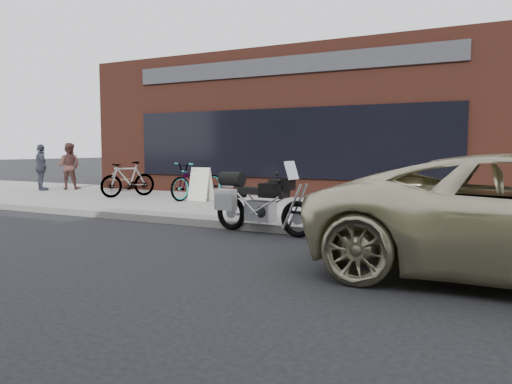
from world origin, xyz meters
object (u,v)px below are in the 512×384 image
object	(u,v)px
motorcycle	(256,202)
cafe_patron_left	(69,166)
cafe_patron_right	(41,167)
cafe_table	(120,180)
bicycle_front	(198,181)
bicycle_rear	(128,179)
sandwich_sign	(201,184)

from	to	relation	value
motorcycle	cafe_patron_left	world-z (taller)	cafe_patron_left
cafe_patron_left	cafe_patron_right	bearing A→B (deg)	33.29
cafe_patron_left	cafe_patron_right	xyz separation A→B (m)	(-0.43, -0.77, -0.02)
cafe_table	cafe_patron_left	distance (m)	2.09
cafe_patron_right	motorcycle	bearing A→B (deg)	-174.62
cafe_patron_left	cafe_patron_right	size ratio (longest dim) A/B	1.03
motorcycle	cafe_table	bearing A→B (deg)	156.34
bicycle_front	bicycle_rear	bearing A→B (deg)	-163.13
cafe_table	bicycle_front	bearing A→B (deg)	-16.02
motorcycle	bicycle_rear	world-z (taller)	motorcycle
motorcycle	sandwich_sign	size ratio (longest dim) A/B	2.36
cafe_patron_left	bicycle_rear	bearing A→B (deg)	135.78
sandwich_sign	cafe_patron_right	distance (m)	6.56
cafe_patron_left	sandwich_sign	bearing A→B (deg)	142.77
bicycle_front	bicycle_rear	world-z (taller)	bicycle_front
cafe_table	cafe_patron_left	xyz separation A→B (m)	(-2.03, -0.28, 0.43)
bicycle_front	cafe_table	distance (m)	3.97
sandwich_sign	cafe_table	world-z (taller)	sandwich_sign
sandwich_sign	cafe_patron_left	world-z (taller)	cafe_patron_left
motorcycle	cafe_patron_left	size ratio (longest dim) A/B	1.33
motorcycle	cafe_patron_right	size ratio (longest dim) A/B	1.37
bicycle_rear	cafe_patron_right	distance (m)	4.05
motorcycle	bicycle_front	bearing A→B (deg)	144.18
cafe_patron_right	sandwich_sign	bearing A→B (deg)	-158.34
sandwich_sign	cafe_patron_right	world-z (taller)	cafe_patron_right
motorcycle	sandwich_sign	bearing A→B (deg)	144.05
bicycle_rear	cafe_table	bearing A→B (deg)	160.76
sandwich_sign	cafe_patron_left	size ratio (longest dim) A/B	0.56
bicycle_rear	sandwich_sign	xyz separation A→B (m)	(2.52, 0.03, -0.06)
bicycle_front	cafe_patron_left	world-z (taller)	cafe_patron_left
motorcycle	cafe_patron_right	bearing A→B (deg)	168.43
motorcycle	sandwich_sign	world-z (taller)	motorcycle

